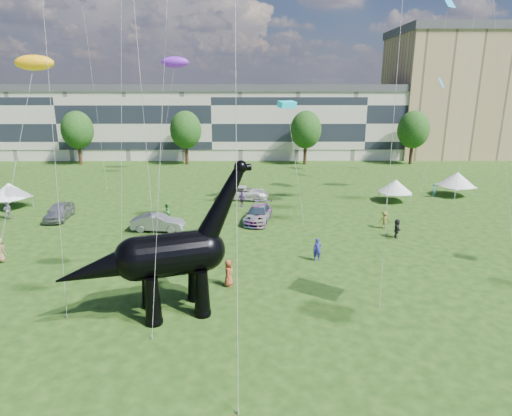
{
  "coord_description": "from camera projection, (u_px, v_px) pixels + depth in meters",
  "views": [
    {
      "loc": [
        -0.8,
        -18.96,
        12.64
      ],
      "look_at": [
        -0.61,
        8.0,
        5.0
      ],
      "focal_mm": 30.0,
      "sensor_mm": 36.0,
      "label": 1
    }
  ],
  "objects": [
    {
      "name": "gazebo_near",
      "position": [
        396.0,
        186.0,
        48.56
      ],
      "size": [
        3.76,
        3.76,
        2.55
      ],
      "rotation": [
        0.0,
        0.0,
        0.03
      ],
      "color": "silver",
      "rests_on": "ground"
    },
    {
      "name": "ground",
      "position": [
        269.0,
        346.0,
        21.69
      ],
      "size": [
        220.0,
        220.0,
        0.0
      ],
      "primitive_type": "plane",
      "color": "#16330C",
      "rests_on": "ground"
    },
    {
      "name": "tree_mid_left",
      "position": [
        186.0,
        127.0,
        70.89
      ],
      "size": [
        5.2,
        5.2,
        9.44
      ],
      "color": "#382314",
      "rests_on": "ground"
    },
    {
      "name": "apartment_block",
      "position": [
        467.0,
        96.0,
        81.5
      ],
      "size": [
        28.0,
        18.0,
        22.0
      ],
      "primitive_type": "cube",
      "color": "tan",
      "rests_on": "ground"
    },
    {
      "name": "car_grey",
      "position": [
        158.0,
        223.0,
        38.83
      ],
      "size": [
        4.83,
        1.96,
        1.56
      ],
      "primitive_type": "imported",
      "rotation": [
        0.0,
        0.0,
        1.5
      ],
      "color": "gray",
      "rests_on": "ground"
    },
    {
      "name": "car_white",
      "position": [
        244.0,
        193.0,
        49.77
      ],
      "size": [
        5.85,
        3.12,
        1.56
      ],
      "primitive_type": "imported",
      "rotation": [
        0.0,
        0.0,
        1.47
      ],
      "color": "silver",
      "rests_on": "ground"
    },
    {
      "name": "car_dark",
      "position": [
        258.0,
        214.0,
        41.51
      ],
      "size": [
        3.17,
        5.73,
        1.57
      ],
      "primitive_type": "imported",
      "rotation": [
        0.0,
        0.0,
        -0.19
      ],
      "color": "#595960",
      "rests_on": "ground"
    },
    {
      "name": "tree_far_left",
      "position": [
        77.0,
        127.0,
        70.77
      ],
      "size": [
        5.2,
        5.2,
        9.44
      ],
      "color": "#382314",
      "rests_on": "ground"
    },
    {
      "name": "gazebo_left",
      "position": [
        9.0,
        190.0,
        45.81
      ],
      "size": [
        5.31,
        5.31,
        2.79
      ],
      "rotation": [
        0.0,
        0.0,
        -0.43
      ],
      "color": "white",
      "rests_on": "ground"
    },
    {
      "name": "terrace_row",
      "position": [
        214.0,
        124.0,
        79.65
      ],
      "size": [
        78.0,
        11.0,
        12.0
      ],
      "primitive_type": "cube",
      "color": "beige",
      "rests_on": "ground"
    },
    {
      "name": "visitors",
      "position": [
        232.0,
        238.0,
        34.59
      ],
      "size": [
        46.79,
        38.0,
        1.88
      ],
      "color": "#9E4527",
      "rests_on": "ground"
    },
    {
      "name": "gazebo_far",
      "position": [
        457.0,
        179.0,
        51.04
      ],
      "size": [
        5.28,
        5.28,
        2.9
      ],
      "rotation": [
        0.0,
        0.0,
        0.33
      ],
      "color": "silver",
      "rests_on": "ground"
    },
    {
      "name": "tree_far_right",
      "position": [
        414.0,
        127.0,
        71.14
      ],
      "size": [
        5.2,
        5.2,
        9.44
      ],
      "color": "#382314",
      "rests_on": "ground"
    },
    {
      "name": "tree_mid_right",
      "position": [
        306.0,
        127.0,
        71.02
      ],
      "size": [
        5.2,
        5.2,
        9.44
      ],
      "color": "#382314",
      "rests_on": "ground"
    },
    {
      "name": "dinosaur_sculpture",
      "position": [
        164.0,
        258.0,
        23.98
      ],
      "size": [
        10.9,
        5.15,
        9.02
      ],
      "rotation": [
        0.0,
        0.0,
        0.33
      ],
      "color": "black",
      "rests_on": "ground"
    },
    {
      "name": "car_silver",
      "position": [
        59.0,
        211.0,
        42.24
      ],
      "size": [
        2.32,
        4.92,
        1.63
      ],
      "primitive_type": "imported",
      "rotation": [
        0.0,
        0.0,
        0.09
      ],
      "color": "#ABABAF",
      "rests_on": "ground"
    }
  ]
}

